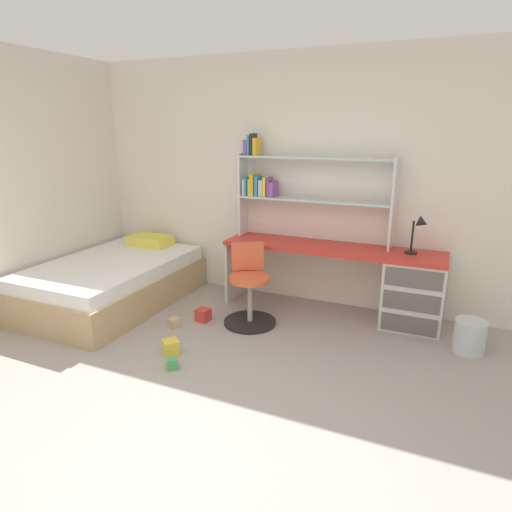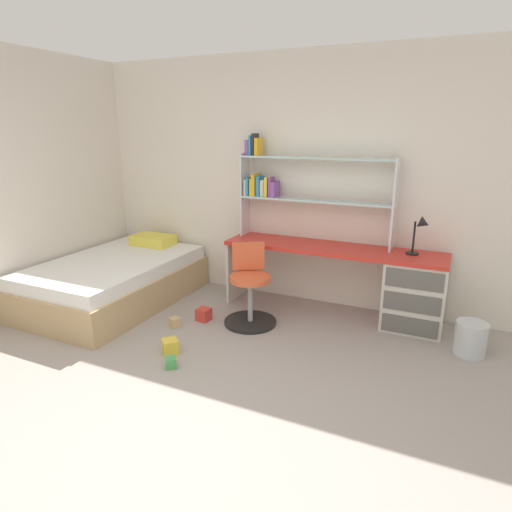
{
  "view_description": "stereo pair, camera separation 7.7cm",
  "coord_description": "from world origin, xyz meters",
  "px_view_note": "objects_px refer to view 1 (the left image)",
  "views": [
    {
      "loc": [
        1.4,
        -1.81,
        1.87
      ],
      "look_at": [
        -0.14,
        1.69,
        0.75
      ],
      "focal_mm": 30.67,
      "sensor_mm": 36.0,
      "label": 1
    },
    {
      "loc": [
        1.47,
        -1.78,
        1.87
      ],
      "look_at": [
        -0.14,
        1.69,
        0.75
      ],
      "focal_mm": 30.67,
      "sensor_mm": 36.0,
      "label": 2
    }
  ],
  "objects_px": {
    "bookshelf_hutch": "(293,182)",
    "toy_block_yellow_0": "(171,347)",
    "swivel_chair": "(249,293)",
    "toy_block_natural_1": "(174,323)",
    "desk_lamp": "(420,229)",
    "toy_block_green_2": "(172,363)",
    "desk": "(389,283)",
    "bed_platform": "(113,282)",
    "waste_bin": "(470,336)",
    "toy_block_red_3": "(203,315)"
  },
  "relations": [
    {
      "from": "bookshelf_hutch",
      "to": "toy_block_yellow_0",
      "type": "bearing_deg",
      "value": -108.81
    },
    {
      "from": "toy_block_yellow_0",
      "to": "swivel_chair",
      "type": "bearing_deg",
      "value": 67.81
    },
    {
      "from": "bookshelf_hutch",
      "to": "toy_block_natural_1",
      "type": "bearing_deg",
      "value": -126.05
    },
    {
      "from": "desk_lamp",
      "to": "toy_block_green_2",
      "type": "bearing_deg",
      "value": -135.65
    },
    {
      "from": "swivel_chair",
      "to": "toy_block_natural_1",
      "type": "height_order",
      "value": "swivel_chair"
    },
    {
      "from": "desk",
      "to": "bed_platform",
      "type": "height_order",
      "value": "desk"
    },
    {
      "from": "desk",
      "to": "waste_bin",
      "type": "xyz_separation_m",
      "value": [
        0.74,
        -0.35,
        -0.26
      ]
    },
    {
      "from": "desk_lamp",
      "to": "swivel_chair",
      "type": "height_order",
      "value": "desk_lamp"
    },
    {
      "from": "swivel_chair",
      "to": "toy_block_natural_1",
      "type": "bearing_deg",
      "value": -146.97
    },
    {
      "from": "toy_block_green_2",
      "to": "toy_block_natural_1",
      "type": "bearing_deg",
      "value": 122.73
    },
    {
      "from": "bookshelf_hutch",
      "to": "swivel_chair",
      "type": "height_order",
      "value": "bookshelf_hutch"
    },
    {
      "from": "desk",
      "to": "swivel_chair",
      "type": "distance_m",
      "value": 1.38
    },
    {
      "from": "bookshelf_hutch",
      "to": "toy_block_red_3",
      "type": "height_order",
      "value": "bookshelf_hutch"
    },
    {
      "from": "bookshelf_hutch",
      "to": "bed_platform",
      "type": "distance_m",
      "value": 2.24
    },
    {
      "from": "desk",
      "to": "bookshelf_hutch",
      "type": "distance_m",
      "value": 1.42
    },
    {
      "from": "bookshelf_hutch",
      "to": "toy_block_natural_1",
      "type": "xyz_separation_m",
      "value": [
        -0.8,
        -1.11,
        -1.28
      ]
    },
    {
      "from": "bed_platform",
      "to": "toy_block_natural_1",
      "type": "height_order",
      "value": "bed_platform"
    },
    {
      "from": "toy_block_red_3",
      "to": "toy_block_green_2",
      "type": "bearing_deg",
      "value": -75.17
    },
    {
      "from": "desk",
      "to": "bed_platform",
      "type": "relative_size",
      "value": 1.15
    },
    {
      "from": "bookshelf_hutch",
      "to": "waste_bin",
      "type": "xyz_separation_m",
      "value": [
        1.81,
        -0.49,
        -1.18
      ]
    },
    {
      "from": "desk",
      "to": "waste_bin",
      "type": "height_order",
      "value": "desk"
    },
    {
      "from": "toy_block_yellow_0",
      "to": "toy_block_red_3",
      "type": "xyz_separation_m",
      "value": [
        -0.09,
        0.7,
        -0.0
      ]
    },
    {
      "from": "swivel_chair",
      "to": "toy_block_green_2",
      "type": "distance_m",
      "value": 1.11
    },
    {
      "from": "toy_block_natural_1",
      "to": "swivel_chair",
      "type": "bearing_deg",
      "value": 33.03
    },
    {
      "from": "bookshelf_hutch",
      "to": "bed_platform",
      "type": "xyz_separation_m",
      "value": [
        -1.78,
        -0.83,
        -1.08
      ]
    },
    {
      "from": "swivel_chair",
      "to": "toy_block_green_2",
      "type": "bearing_deg",
      "value": -101.03
    },
    {
      "from": "toy_block_green_2",
      "to": "desk_lamp",
      "type": "bearing_deg",
      "value": 44.35
    },
    {
      "from": "toy_block_yellow_0",
      "to": "toy_block_green_2",
      "type": "height_order",
      "value": "toy_block_yellow_0"
    },
    {
      "from": "swivel_chair",
      "to": "toy_block_red_3",
      "type": "distance_m",
      "value": 0.53
    },
    {
      "from": "desk_lamp",
      "to": "toy_block_natural_1",
      "type": "xyz_separation_m",
      "value": [
        -2.1,
        -1.0,
        -0.93
      ]
    },
    {
      "from": "desk",
      "to": "toy_block_yellow_0",
      "type": "height_order",
      "value": "desk"
    },
    {
      "from": "toy_block_red_3",
      "to": "desk",
      "type": "bearing_deg",
      "value": 23.04
    },
    {
      "from": "swivel_chair",
      "to": "toy_block_natural_1",
      "type": "relative_size",
      "value": 8.56
    },
    {
      "from": "toy_block_natural_1",
      "to": "toy_block_red_3",
      "type": "distance_m",
      "value": 0.31
    },
    {
      "from": "swivel_chair",
      "to": "bed_platform",
      "type": "bearing_deg",
      "value": -175.22
    },
    {
      "from": "desk",
      "to": "bed_platform",
      "type": "xyz_separation_m",
      "value": [
        -2.85,
        -0.7,
        -0.16
      ]
    },
    {
      "from": "swivel_chair",
      "to": "toy_block_yellow_0",
      "type": "distance_m",
      "value": 0.96
    },
    {
      "from": "bookshelf_hutch",
      "to": "toy_block_green_2",
      "type": "xyz_separation_m",
      "value": [
        -0.39,
        -1.76,
        -1.28
      ]
    },
    {
      "from": "desk",
      "to": "toy_block_green_2",
      "type": "height_order",
      "value": "desk"
    },
    {
      "from": "bookshelf_hutch",
      "to": "toy_block_yellow_0",
      "type": "xyz_separation_m",
      "value": [
        -0.53,
        -1.56,
        -1.26
      ]
    },
    {
      "from": "bookshelf_hutch",
      "to": "toy_block_yellow_0",
      "type": "relative_size",
      "value": 12.78
    },
    {
      "from": "bed_platform",
      "to": "waste_bin",
      "type": "distance_m",
      "value": 3.61
    },
    {
      "from": "waste_bin",
      "to": "toy_block_green_2",
      "type": "height_order",
      "value": "waste_bin"
    },
    {
      "from": "bed_platform",
      "to": "toy_block_red_3",
      "type": "bearing_deg",
      "value": -1.25
    },
    {
      "from": "toy_block_yellow_0",
      "to": "toy_block_green_2",
      "type": "distance_m",
      "value": 0.24
    },
    {
      "from": "toy_block_green_2",
      "to": "toy_block_red_3",
      "type": "relative_size",
      "value": 0.71
    },
    {
      "from": "toy_block_red_3",
      "to": "bed_platform",
      "type": "bearing_deg",
      "value": 178.75
    },
    {
      "from": "bookshelf_hutch",
      "to": "toy_block_yellow_0",
      "type": "distance_m",
      "value": 2.08
    },
    {
      "from": "swivel_chair",
      "to": "waste_bin",
      "type": "relative_size",
      "value": 2.71
    },
    {
      "from": "desk_lamp",
      "to": "toy_block_yellow_0",
      "type": "relative_size",
      "value": 3.02
    }
  ]
}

